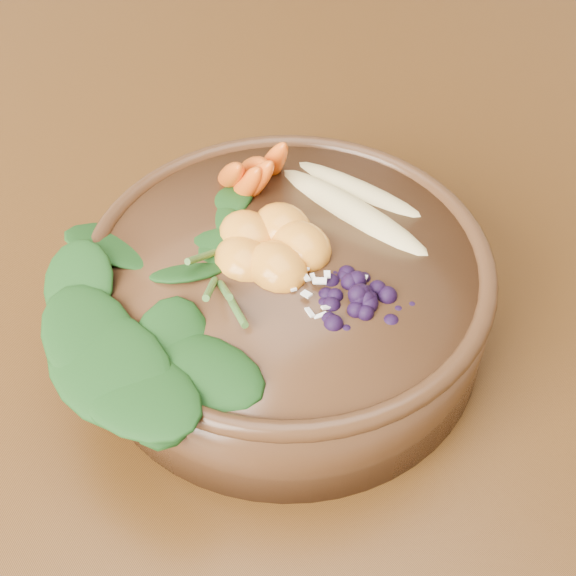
{
  "coord_description": "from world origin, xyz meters",
  "views": [
    {
      "loc": [
        -0.21,
        -0.42,
        1.16
      ],
      "look_at": [
        -0.01,
        -0.14,
        0.79
      ],
      "focal_mm": 50.0,
      "sensor_mm": 36.0,
      "label": 1
    }
  ],
  "objects_px": {
    "stoneware_bowl": "(288,299)",
    "banana_halves": "(356,185)",
    "kale_heap": "(179,234)",
    "carrot_cluster": "(253,137)",
    "mandarin_cluster": "(270,232)",
    "dining_table": "(206,295)",
    "blueberry_pile": "(361,279)"
  },
  "relations": [
    {
      "from": "mandarin_cluster",
      "to": "carrot_cluster",
      "type": "bearing_deg",
      "value": 64.1
    },
    {
      "from": "kale_heap",
      "to": "mandarin_cluster",
      "type": "height_order",
      "value": "kale_heap"
    },
    {
      "from": "stoneware_bowl",
      "to": "banana_halves",
      "type": "bearing_deg",
      "value": 16.65
    },
    {
      "from": "kale_heap",
      "to": "banana_halves",
      "type": "height_order",
      "value": "kale_heap"
    },
    {
      "from": "blueberry_pile",
      "to": "kale_heap",
      "type": "bearing_deg",
      "value": 125.71
    },
    {
      "from": "kale_heap",
      "to": "carrot_cluster",
      "type": "height_order",
      "value": "carrot_cluster"
    },
    {
      "from": "mandarin_cluster",
      "to": "blueberry_pile",
      "type": "height_order",
      "value": "blueberry_pile"
    },
    {
      "from": "stoneware_bowl",
      "to": "kale_heap",
      "type": "distance_m",
      "value": 0.08
    },
    {
      "from": "dining_table",
      "to": "banana_halves",
      "type": "distance_m",
      "value": 0.22
    },
    {
      "from": "dining_table",
      "to": "carrot_cluster",
      "type": "xyz_separation_m",
      "value": [
        0.01,
        -0.06,
        0.19
      ]
    },
    {
      "from": "mandarin_cluster",
      "to": "dining_table",
      "type": "bearing_deg",
      "value": 83.13
    },
    {
      "from": "dining_table",
      "to": "kale_heap",
      "type": "height_order",
      "value": "kale_heap"
    },
    {
      "from": "mandarin_cluster",
      "to": "blueberry_pile",
      "type": "distance_m",
      "value": 0.07
    },
    {
      "from": "kale_heap",
      "to": "mandarin_cluster",
      "type": "distance_m",
      "value": 0.05
    },
    {
      "from": "banana_halves",
      "to": "dining_table",
      "type": "bearing_deg",
      "value": 101.84
    },
    {
      "from": "carrot_cluster",
      "to": "mandarin_cluster",
      "type": "xyz_separation_m",
      "value": [
        -0.03,
        -0.06,
        -0.02
      ]
    },
    {
      "from": "mandarin_cluster",
      "to": "kale_heap",
      "type": "bearing_deg",
      "value": 152.12
    },
    {
      "from": "kale_heap",
      "to": "blueberry_pile",
      "type": "bearing_deg",
      "value": -54.29
    },
    {
      "from": "banana_halves",
      "to": "mandarin_cluster",
      "type": "relative_size",
      "value": 1.84
    },
    {
      "from": "stoneware_bowl",
      "to": "banana_halves",
      "type": "distance_m",
      "value": 0.09
    },
    {
      "from": "kale_heap",
      "to": "blueberry_pile",
      "type": "distance_m",
      "value": 0.11
    },
    {
      "from": "banana_halves",
      "to": "blueberry_pile",
      "type": "xyz_separation_m",
      "value": [
        -0.05,
        -0.07,
        0.01
      ]
    },
    {
      "from": "kale_heap",
      "to": "mandarin_cluster",
      "type": "xyz_separation_m",
      "value": [
        0.05,
        -0.03,
        -0.01
      ]
    },
    {
      "from": "dining_table",
      "to": "banana_halves",
      "type": "xyz_separation_m",
      "value": [
        0.06,
        -0.12,
        0.17
      ]
    },
    {
      "from": "stoneware_bowl",
      "to": "mandarin_cluster",
      "type": "xyz_separation_m",
      "value": [
        -0.0,
        0.02,
        0.05
      ]
    },
    {
      "from": "stoneware_bowl",
      "to": "mandarin_cluster",
      "type": "relative_size",
      "value": 3.15
    },
    {
      "from": "stoneware_bowl",
      "to": "mandarin_cluster",
      "type": "height_order",
      "value": "mandarin_cluster"
    },
    {
      "from": "stoneware_bowl",
      "to": "banana_halves",
      "type": "xyz_separation_m",
      "value": [
        0.07,
        0.02,
        0.05
      ]
    },
    {
      "from": "dining_table",
      "to": "mandarin_cluster",
      "type": "distance_m",
      "value": 0.21
    },
    {
      "from": "dining_table",
      "to": "blueberry_pile",
      "type": "relative_size",
      "value": 13.84
    },
    {
      "from": "dining_table",
      "to": "carrot_cluster",
      "type": "relative_size",
      "value": 23.19
    },
    {
      "from": "carrot_cluster",
      "to": "banana_halves",
      "type": "xyz_separation_m",
      "value": [
        0.04,
        -0.06,
        -0.02
      ]
    }
  ]
}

